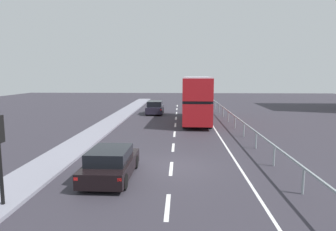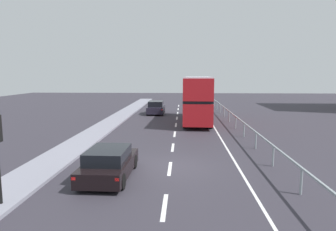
{
  "view_description": "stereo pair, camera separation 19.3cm",
  "coord_description": "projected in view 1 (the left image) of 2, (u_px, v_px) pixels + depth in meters",
  "views": [
    {
      "loc": [
        0.41,
        -14.16,
        4.46
      ],
      "look_at": [
        -0.43,
        6.56,
        1.63
      ],
      "focal_mm": 31.81,
      "sensor_mm": 36.0,
      "label": 1
    },
    {
      "loc": [
        0.6,
        -14.15,
        4.46
      ],
      "look_at": [
        -0.43,
        6.56,
        1.63
      ],
      "focal_mm": 31.81,
      "sensor_mm": 36.0,
      "label": 2
    }
  ],
  "objects": [
    {
      "name": "lane_paint_markings",
      "position": [
        200.0,
        133.0,
        23.08
      ],
      "size": [
        3.46,
        46.0,
        0.01
      ],
      "color": "silver",
      "rests_on": "ground"
    },
    {
      "name": "ground_plane",
      "position": [
        171.0,
        167.0,
        14.64
      ],
      "size": [
        75.16,
        120.0,
        0.1
      ],
      "primitive_type": "cube",
      "color": "#312E37"
    },
    {
      "name": "bridge_side_railing",
      "position": [
        239.0,
        121.0,
        23.23
      ],
      "size": [
        0.1,
        42.0,
        1.06
      ],
      "color": "gray",
      "rests_on": "ground"
    },
    {
      "name": "hatchback_car_near",
      "position": [
        111.0,
        163.0,
        12.9
      ],
      "size": [
        1.93,
        4.15,
        1.33
      ],
      "rotation": [
        0.0,
        0.0,
        -0.02
      ],
      "color": "black",
      "rests_on": "ground"
    },
    {
      "name": "near_sidewalk_kerb",
      "position": [
        50.0,
        163.0,
        14.87
      ],
      "size": [
        2.12,
        80.0,
        0.14
      ],
      "primitive_type": "cube",
      "color": "gray",
      "rests_on": "ground"
    },
    {
      "name": "sedan_car_ahead",
      "position": [
        155.0,
        108.0,
        34.19
      ],
      "size": [
        1.88,
        4.01,
        1.5
      ],
      "rotation": [
        0.0,
        0.0,
        -0.0
      ],
      "color": "#221E2C",
      "rests_on": "ground"
    },
    {
      "name": "double_decker_bus_red",
      "position": [
        197.0,
        98.0,
        28.2
      ],
      "size": [
        2.81,
        10.12,
        4.28
      ],
      "rotation": [
        0.0,
        0.0,
        -0.04
      ],
      "color": "#AF151B",
      "rests_on": "ground"
    }
  ]
}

